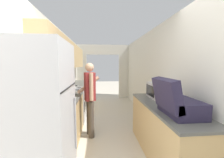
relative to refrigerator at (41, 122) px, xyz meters
name	(u,v)px	position (x,y,z in m)	size (l,w,h in m)	color
wall_left	(60,67)	(-0.28, 1.94, 0.60)	(0.38, 7.75, 2.50)	silver
wall_right	(159,78)	(2.10, 1.54, 0.33)	(0.06, 7.75, 2.50)	silver
wall_far_with_doorway	(103,68)	(0.87, 4.84, 0.51)	(2.81, 0.06, 2.50)	silver
counter_left	(75,102)	(-0.04, 2.49, -0.46)	(0.62, 4.09, 0.91)	tan
counter_right	(164,131)	(1.77, 0.53, -0.46)	(0.62, 1.88, 0.91)	tan
refrigerator	(41,122)	(0.00, 0.00, 0.00)	(0.70, 0.77, 1.83)	#B7B7BC
range_oven	(74,105)	(-0.03, 2.25, -0.46)	(0.66, 0.76, 1.05)	#B7B7BC
person	(90,98)	(0.48, 1.35, -0.05)	(0.52, 0.44, 1.62)	#4C4238
suitcase	(176,102)	(1.70, 0.08, 0.16)	(0.51, 0.59, 0.50)	#231E38
microwave	(159,90)	(1.88, 1.01, 0.14)	(0.36, 0.49, 0.31)	#B7B7BC
book_stack	(166,103)	(1.81, 0.55, 0.01)	(0.24, 0.25, 0.05)	red
knife	(77,85)	(-0.04, 2.87, 0.00)	(0.14, 0.32, 0.02)	#B7B7BC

